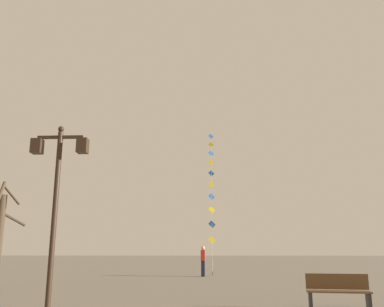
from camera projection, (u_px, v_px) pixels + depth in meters
ground_plane at (192, 279)px, 21.72m from camera, size 160.00×160.00×0.00m
twin_lantern_lamp_post at (57, 179)px, 10.84m from camera, size 1.53×0.28×4.81m
kite_train at (211, 183)px, 32.66m from camera, size 0.61×12.15×12.39m
kite_flyer at (203, 260)px, 23.58m from camera, size 0.27×0.61×1.71m
park_bench at (338, 291)px, 10.66m from camera, size 1.65×0.68×0.89m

